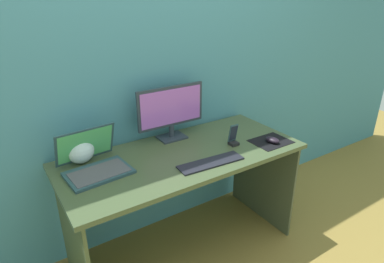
# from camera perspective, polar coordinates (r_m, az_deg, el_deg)

# --- Properties ---
(ground_plane) EXTENTS (8.00, 8.00, 0.00)m
(ground_plane) POSITION_cam_1_polar(r_m,az_deg,el_deg) (2.45, -1.35, -19.57)
(ground_plane) COLOR olive
(wall_back) EXTENTS (6.00, 0.04, 2.50)m
(wall_back) POSITION_cam_1_polar(r_m,az_deg,el_deg) (2.17, -7.11, 12.08)
(wall_back) COLOR teal
(wall_back) RESTS_ON ground_plane
(desk) EXTENTS (1.49, 0.66, 0.75)m
(desk) POSITION_cam_1_polar(r_m,az_deg,el_deg) (2.09, -1.51, -7.52)
(desk) COLOR #404E30
(desk) RESTS_ON ground_plane
(monitor) EXTENTS (0.48, 0.14, 0.36)m
(monitor) POSITION_cam_1_polar(r_m,az_deg,el_deg) (2.15, -3.65, 3.69)
(monitor) COLOR #27303A
(monitor) RESTS_ON desk
(laptop) EXTENTS (0.36, 0.34, 0.23)m
(laptop) POSITION_cam_1_polar(r_m,az_deg,el_deg) (1.89, -16.62, -5.27)
(laptop) COLOR #27424A
(laptop) RESTS_ON desk
(fishbowl) EXTENTS (0.16, 0.16, 0.16)m
(fishbowl) POSITION_cam_1_polar(r_m,az_deg,el_deg) (1.99, -18.90, -3.00)
(fishbowl) COLOR silver
(fishbowl) RESTS_ON desk
(keyboard_external) EXTENTS (0.41, 0.14, 0.01)m
(keyboard_external) POSITION_cam_1_polar(r_m,az_deg,el_deg) (1.91, 3.29, -5.40)
(keyboard_external) COLOR black
(keyboard_external) RESTS_ON desk
(mousepad) EXTENTS (0.25, 0.20, 0.00)m
(mousepad) POSITION_cam_1_polar(r_m,az_deg,el_deg) (2.23, 13.51, -1.68)
(mousepad) COLOR black
(mousepad) RESTS_ON desk
(mouse) EXTENTS (0.08, 0.11, 0.04)m
(mouse) POSITION_cam_1_polar(r_m,az_deg,el_deg) (2.21, 13.80, -1.44)
(mouse) COLOR black
(mouse) RESTS_ON mousepad
(phone_in_dock) EXTENTS (0.06, 0.05, 0.14)m
(phone_in_dock) POSITION_cam_1_polar(r_m,az_deg,el_deg) (2.12, 7.18, -1.09)
(phone_in_dock) COLOR black
(phone_in_dock) RESTS_ON desk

